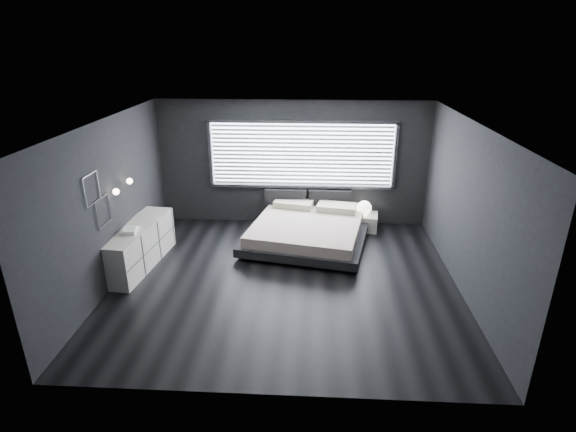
{
  "coord_description": "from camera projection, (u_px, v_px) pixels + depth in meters",
  "views": [
    {
      "loc": [
        0.45,
        -6.98,
        4.06
      ],
      "look_at": [
        0.0,
        0.85,
        0.9
      ],
      "focal_mm": 28.0,
      "sensor_mm": 36.0,
      "label": 1
    }
  ],
  "objects": [
    {
      "name": "wall_art_lower",
      "position": [
        103.0,
        211.0,
        7.37
      ],
      "size": [
        0.01,
        0.48,
        0.48
      ],
      "color": "#47474C",
      "rests_on": "ground"
    },
    {
      "name": "book_stack",
      "position": [
        130.0,
        230.0,
        7.99
      ],
      "size": [
        0.29,
        0.37,
        0.07
      ],
      "color": "silver",
      "rests_on": "dresser"
    },
    {
      "name": "dresser",
      "position": [
        139.0,
        246.0,
        8.41
      ],
      "size": [
        0.77,
        2.05,
        0.8
      ],
      "color": "silver",
      "rests_on": "ground"
    },
    {
      "name": "orb_lamp",
      "position": [
        364.0,
        208.0,
        9.91
      ],
      "size": [
        0.32,
        0.32,
        0.32
      ],
      "primitive_type": "sphere",
      "color": "white",
      "rests_on": "nightstand"
    },
    {
      "name": "sconce_near",
      "position": [
        116.0,
        192.0,
        7.61
      ],
      "size": [
        0.18,
        0.11,
        0.11
      ],
      "color": "silver",
      "rests_on": "ground"
    },
    {
      "name": "room",
      "position": [
        285.0,
        207.0,
        7.48
      ],
      "size": [
        6.04,
        6.0,
        2.8
      ],
      "color": "black",
      "rests_on": "ground"
    },
    {
      "name": "wall_art_upper",
      "position": [
        92.0,
        189.0,
        6.96
      ],
      "size": [
        0.01,
        0.48,
        0.48
      ],
      "color": "#47474C",
      "rests_on": "ground"
    },
    {
      "name": "window",
      "position": [
        302.0,
        155.0,
        9.89
      ],
      "size": [
        4.14,
        0.09,
        1.52
      ],
      "color": "white",
      "rests_on": "ground"
    },
    {
      "name": "nightstand",
      "position": [
        363.0,
        222.0,
        10.07
      ],
      "size": [
        0.68,
        0.59,
        0.36
      ],
      "primitive_type": "cube",
      "rotation": [
        0.0,
        0.0,
        -0.13
      ],
      "color": "silver",
      "rests_on": "ground"
    },
    {
      "name": "headboard",
      "position": [
        308.0,
        200.0,
        10.22
      ],
      "size": [
        1.96,
        0.16,
        0.52
      ],
      "color": "black",
      "rests_on": "ground"
    },
    {
      "name": "sconce_far",
      "position": [
        129.0,
        181.0,
        8.16
      ],
      "size": [
        0.18,
        0.11,
        0.11
      ],
      "color": "silver",
      "rests_on": "ground"
    },
    {
      "name": "bed",
      "position": [
        307.0,
        230.0,
        9.36
      ],
      "size": [
        2.79,
        2.71,
        0.62
      ],
      "color": "black",
      "rests_on": "ground"
    }
  ]
}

